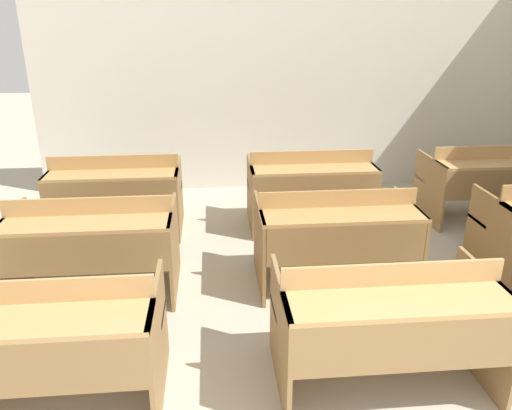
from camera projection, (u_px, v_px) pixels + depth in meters
wall_back at (290, 67)px, 6.31m from camera, size 6.43×0.06×3.16m
bench_front_left at (42, 338)px, 2.84m from camera, size 1.31×0.80×0.86m
bench_front_center at (387, 319)px, 3.01m from camera, size 1.31×0.80×0.86m
bench_second_left at (93, 242)px, 4.04m from camera, size 1.31×0.80×0.86m
bench_second_center at (336, 233)px, 4.20m from camera, size 1.31×0.80×0.86m
bench_third_left at (117, 191)px, 5.21m from camera, size 1.31×0.80×0.86m
bench_third_center at (310, 185)px, 5.38m from camera, size 1.31×0.80×0.86m
bench_third_right at (487, 179)px, 5.57m from camera, size 1.31×0.80×0.86m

